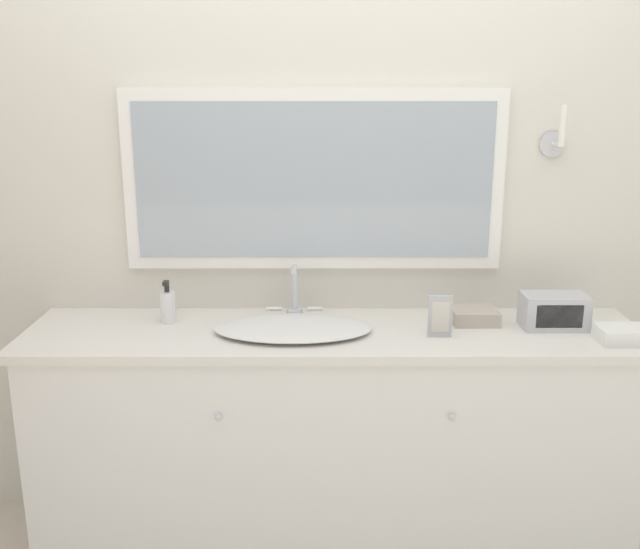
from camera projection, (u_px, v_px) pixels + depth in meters
wall_back at (331, 194)px, 2.63m from camera, size 8.00×0.18×2.55m
vanity_counter at (332, 439)px, 2.58m from camera, size 2.14×0.51×0.84m
sink_basin at (291, 327)px, 2.45m from camera, size 0.54×0.35×0.20m
soap_bottle at (166, 306)px, 2.53m from camera, size 0.06×0.06×0.16m
appliance_box at (552, 311)px, 2.48m from camera, size 0.22×0.12×0.12m
picture_frame at (438, 316)px, 2.39m from camera, size 0.08×0.01×0.15m
hand_towel_near_sink at (620, 334)px, 2.35m from camera, size 0.16×0.12×0.05m
hand_towel_far_corner at (473, 316)px, 2.54m from camera, size 0.16×0.13×0.05m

